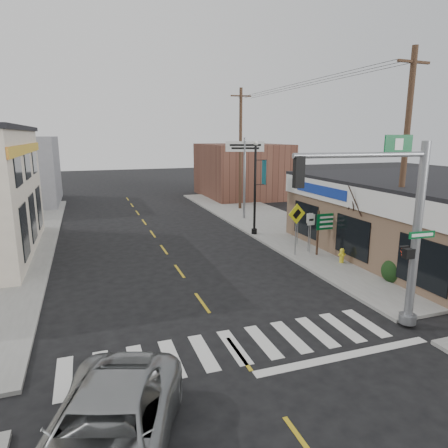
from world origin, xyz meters
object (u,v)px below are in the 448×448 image
object	(u,v)px
guide_sign	(328,226)
bare_tree	(363,192)
suv	(106,437)
traffic_signal_pole	(400,217)
utility_pole_near	(404,163)
fire_hydrant	(342,255)
lamp_post	(256,181)
utility_pole_far	(240,148)
dance_center_sign	(245,157)

from	to	relation	value
guide_sign	bare_tree	bearing A→B (deg)	-69.00
suv	bare_tree	size ratio (longest dim) A/B	1.19
traffic_signal_pole	guide_sign	bearing A→B (deg)	75.01
suv	traffic_signal_pole	distance (m)	10.41
utility_pole_near	fire_hydrant	bearing A→B (deg)	120.85
bare_tree	guide_sign	bearing A→B (deg)	110.80
bare_tree	lamp_post	bearing A→B (deg)	108.98
traffic_signal_pole	utility_pole_near	bearing A→B (deg)	50.96
lamp_post	bare_tree	world-z (taller)	lamp_post
guide_sign	utility_pole_far	bearing A→B (deg)	87.54
suv	dance_center_sign	world-z (taller)	dance_center_sign
guide_sign	lamp_post	bearing A→B (deg)	108.57
traffic_signal_pole	lamp_post	xyz separation A→B (m)	(0.92, 13.60, -0.30)
traffic_signal_pole	fire_hydrant	bearing A→B (deg)	71.69
lamp_post	traffic_signal_pole	bearing A→B (deg)	-116.02
traffic_signal_pole	utility_pole_far	bearing A→B (deg)	85.31
lamp_post	utility_pole_near	bearing A→B (deg)	-93.37
bare_tree	utility_pole_near	xyz separation A→B (m)	(0.61, -1.89, 1.55)
fire_hydrant	dance_center_sign	distance (m)	12.88
bare_tree	utility_pole_near	size ratio (longest dim) A/B	0.46
utility_pole_near	guide_sign	bearing A→B (deg)	106.56
utility_pole_near	lamp_post	bearing A→B (deg)	105.98
fire_hydrant	dance_center_sign	xyz separation A→B (m)	(-0.49, 12.12, 4.32)
dance_center_sign	bare_tree	size ratio (longest dim) A/B	1.35
fire_hydrant	bare_tree	size ratio (longest dim) A/B	0.16
dance_center_sign	fire_hydrant	bearing A→B (deg)	-66.34
dance_center_sign	bare_tree	xyz separation A→B (m)	(1.29, -12.35, -1.10)
fire_hydrant	lamp_post	bearing A→B (deg)	103.64
fire_hydrant	guide_sign	bearing A→B (deg)	85.94
dance_center_sign	utility_pole_near	bearing A→B (deg)	-61.05
fire_hydrant	bare_tree	distance (m)	3.33
suv	guide_sign	distance (m)	16.47
fire_hydrant	lamp_post	xyz separation A→B (m)	(-1.73, 7.12, 3.10)
dance_center_sign	utility_pole_far	bearing A→B (deg)	94.12
guide_sign	utility_pole_near	bearing A→B (deg)	-70.45
utility_pole_near	utility_pole_far	distance (m)	18.39
suv	utility_pole_near	distance (m)	16.03
traffic_signal_pole	utility_pole_far	xyz separation A→B (m)	(3.44, 22.74, 1.47)
suv	bare_tree	distance (m)	16.13
suv	dance_center_sign	distance (m)	24.81
traffic_signal_pole	bare_tree	distance (m)	7.14
suv	traffic_signal_pole	world-z (taller)	traffic_signal_pole
guide_sign	utility_pole_far	size ratio (longest dim) A/B	0.24
dance_center_sign	utility_pole_far	xyz separation A→B (m)	(1.28, 4.14, 0.55)
suv	dance_center_sign	xyz separation A→B (m)	(11.63, 21.53, 4.10)
guide_sign	utility_pole_far	distance (m)	15.15
lamp_post	utility_pole_far	xyz separation A→B (m)	(2.52, 9.14, 1.77)
suv	guide_sign	bearing A→B (deg)	60.94
utility_pole_near	traffic_signal_pole	bearing A→B (deg)	-135.74
suv	traffic_signal_pole	size ratio (longest dim) A/B	0.86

